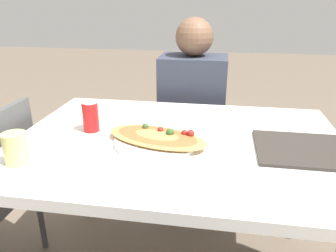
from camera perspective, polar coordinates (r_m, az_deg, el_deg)
dining_table at (r=1.32m, az=1.75°, el=-5.02°), size 1.29×0.94×0.74m
chair_far_seated at (r=2.13m, az=4.39°, el=-0.20°), size 0.40×0.40×0.84m
person_seated at (r=1.95m, az=4.27°, el=4.30°), size 0.38×0.29×1.17m
pizza_main at (r=1.26m, az=-1.88°, el=-2.14°), size 0.45×0.33×0.06m
soda_can at (r=1.39m, az=-13.33°, el=1.58°), size 0.07×0.07×0.12m
drink_glass at (r=1.21m, az=-25.00°, el=-3.55°), size 0.08×0.08×0.11m
serving_tray at (r=1.31m, az=24.03°, el=-3.86°), size 0.41×0.30×0.01m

